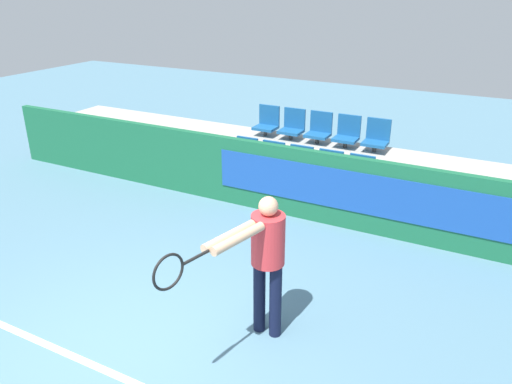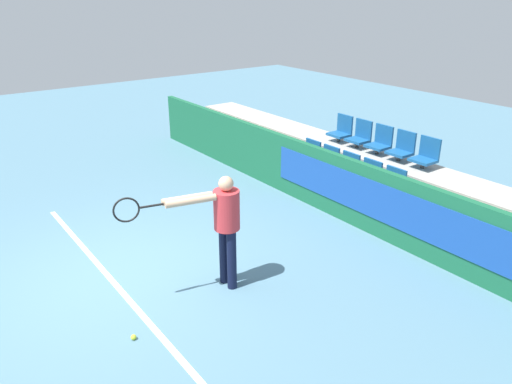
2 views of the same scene
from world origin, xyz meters
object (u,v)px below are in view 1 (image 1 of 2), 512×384
object	(u,v)px
stadium_chair_4	(360,175)
tennis_player	(263,254)
stadium_chair_7	(319,130)
stadium_chair_0	(245,155)
stadium_chair_8	(347,133)
stadium_chair_1	(271,160)
stadium_chair_9	(377,137)
stadium_chair_5	(267,122)
stadium_chair_3	(329,170)
stadium_chair_6	(293,126)
stadium_chair_2	(299,165)

from	to	relation	value
stadium_chair_4	tennis_player	xyz separation A→B (m)	(0.03, -3.51, 0.37)
stadium_chair_4	stadium_chair_7	distance (m)	1.43
stadium_chair_0	stadium_chair_7	bearing A→B (deg)	40.04
stadium_chair_0	tennis_player	world-z (taller)	tennis_player
stadium_chair_8	tennis_player	bearing A→B (deg)	-82.74
stadium_chair_1	stadium_chair_9	bearing A→B (deg)	29.25
stadium_chair_0	stadium_chair_5	distance (m)	0.97
stadium_chair_3	stadium_chair_9	distance (m)	1.10
stadium_chair_3	stadium_chair_6	bearing A→B (deg)	139.96
stadium_chair_2	stadium_chair_8	world-z (taller)	stadium_chair_8
stadium_chair_8	tennis_player	xyz separation A→B (m)	(0.56, -4.40, -0.02)
stadium_chair_1	stadium_chair_6	distance (m)	0.97
stadium_chair_7	stadium_chair_8	xyz separation A→B (m)	(0.53, 0.00, 0.00)
stadium_chair_0	stadium_chair_1	distance (m)	0.53
stadium_chair_1	tennis_player	xyz separation A→B (m)	(1.61, -3.51, 0.37)
stadium_chair_4	tennis_player	world-z (taller)	tennis_player
stadium_chair_0	stadium_chair_5	size ratio (longest dim) A/B	1.00
stadium_chair_7	stadium_chair_5	bearing A→B (deg)	180.00
stadium_chair_6	stadium_chair_7	bearing A→B (deg)	0.00
stadium_chair_5	stadium_chair_6	size ratio (longest dim) A/B	1.00
stadium_chair_0	tennis_player	bearing A→B (deg)	-58.71
stadium_chair_5	stadium_chair_4	bearing A→B (deg)	-22.79
stadium_chair_8	stadium_chair_1	bearing A→B (deg)	-139.96
tennis_player	stadium_chair_0	bearing A→B (deg)	134.26
stadium_chair_2	stadium_chair_5	xyz separation A→B (m)	(-1.05, 0.88, 0.39)
stadium_chair_2	stadium_chair_4	distance (m)	1.05
stadium_chair_1	stadium_chair_9	xyz separation A→B (m)	(1.58, 0.88, 0.39)
stadium_chair_5	stadium_chair_7	world-z (taller)	same
tennis_player	stadium_chair_4	bearing A→B (deg)	103.53
stadium_chair_0	tennis_player	xyz separation A→B (m)	(2.14, -3.51, 0.37)
stadium_chair_5	stadium_chair_8	world-z (taller)	same
stadium_chair_4	stadium_chair_7	world-z (taller)	stadium_chair_7
stadium_chair_0	tennis_player	size ratio (longest dim) A/B	0.35
stadium_chair_9	stadium_chair_6	bearing A→B (deg)	180.00
stadium_chair_0	stadium_chair_6	bearing A→B (deg)	59.24
stadium_chair_1	stadium_chair_2	size ratio (longest dim) A/B	1.00
stadium_chair_7	tennis_player	xyz separation A→B (m)	(1.09, -4.40, -0.02)
stadium_chair_5	stadium_chair_8	bearing A→B (deg)	0.00
stadium_chair_4	stadium_chair_5	size ratio (longest dim) A/B	1.00
stadium_chair_9	tennis_player	bearing A→B (deg)	-89.55
tennis_player	stadium_chair_3	bearing A→B (deg)	112.02
stadium_chair_4	stadium_chair_3	bearing A→B (deg)	180.00
stadium_chair_2	stadium_chair_9	xyz separation A→B (m)	(1.05, 0.88, 0.39)
stadium_chair_4	stadium_chair_6	world-z (taller)	stadium_chair_6
stadium_chair_0	stadium_chair_5	xyz separation A→B (m)	(0.00, 0.88, 0.39)
stadium_chair_1	tennis_player	bearing A→B (deg)	-65.38
stadium_chair_5	stadium_chair_9	size ratio (longest dim) A/B	1.00
stadium_chair_6	stadium_chair_9	xyz separation A→B (m)	(1.58, 0.00, 0.00)
stadium_chair_4	stadium_chair_6	bearing A→B (deg)	150.75
stadium_chair_0	stadium_chair_1	bearing A→B (deg)	0.00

